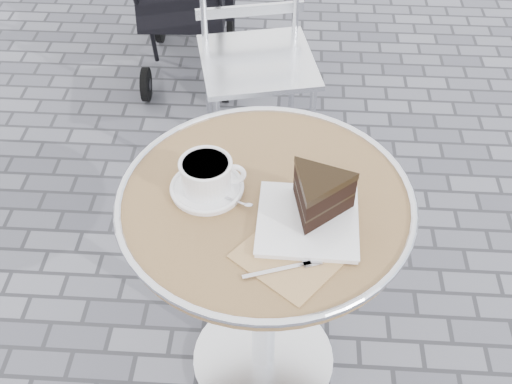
# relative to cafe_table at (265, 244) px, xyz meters

# --- Properties ---
(ground) EXTENTS (80.00, 80.00, 0.00)m
(ground) POSITION_rel_cafe_table_xyz_m (0.00, 0.00, -0.57)
(ground) COLOR slate
(ground) RESTS_ON ground
(cafe_table) EXTENTS (0.72, 0.72, 0.74)m
(cafe_table) POSITION_rel_cafe_table_xyz_m (0.00, 0.00, 0.00)
(cafe_table) COLOR silver
(cafe_table) RESTS_ON ground
(cappuccino_set) EXTENTS (0.19, 0.17, 0.09)m
(cappuccino_set) POSITION_rel_cafe_table_xyz_m (-0.14, 0.02, 0.20)
(cappuccino_set) COLOR white
(cappuccino_set) RESTS_ON cafe_table
(cake_plate_set) EXTENTS (0.30, 0.37, 0.12)m
(cake_plate_set) POSITION_rel_cafe_table_xyz_m (0.12, -0.06, 0.22)
(cake_plate_set) COLOR #A87F5C
(cake_plate_set) RESTS_ON cafe_table
(bistro_chair) EXTENTS (0.50, 0.50, 0.93)m
(bistro_chair) POSITION_rel_cafe_table_xyz_m (-0.10, 1.07, 0.01)
(bistro_chair) COLOR silver
(bistro_chair) RESTS_ON ground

